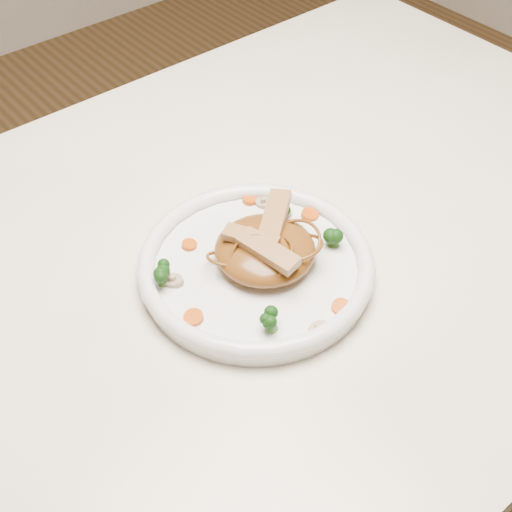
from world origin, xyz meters
TOP-DOWN VIEW (x-y plane):
  - ground at (0.00, 0.00)m, footprint 4.00×4.00m
  - table at (0.00, 0.00)m, footprint 1.20×0.80m
  - plate at (-0.05, -0.05)m, footprint 0.33×0.33m
  - noodle_mound at (-0.04, -0.05)m, footprint 0.13×0.13m
  - chicken_a at (-0.01, -0.03)m, footprint 0.08×0.07m
  - chicken_b at (-0.06, -0.04)m, footprint 0.05×0.07m
  - chicken_c at (-0.05, -0.07)m, footprint 0.04×0.08m
  - broccoli_0 at (0.01, -0.01)m, footprint 0.03×0.03m
  - broccoli_1 at (-0.15, -0.00)m, footprint 0.03×0.03m
  - broccoli_2 at (-0.10, -0.13)m, footprint 0.03×0.03m
  - broccoli_3 at (0.04, -0.08)m, footprint 0.03×0.03m
  - carrot_0 at (0.01, 0.04)m, footprint 0.03×0.03m
  - carrot_1 at (-0.16, -0.07)m, footprint 0.03×0.03m
  - carrot_2 at (0.05, -0.02)m, footprint 0.03×0.03m
  - carrot_3 at (-0.10, 0.03)m, footprint 0.02×0.02m
  - carrot_4 at (-0.03, -0.16)m, footprint 0.03×0.03m
  - mushroom_0 at (-0.07, -0.16)m, footprint 0.03×0.03m
  - mushroom_1 at (0.03, -0.00)m, footprint 0.03×0.03m
  - mushroom_2 at (-0.14, -0.01)m, footprint 0.03×0.03m
  - mushroom_3 at (0.02, 0.03)m, footprint 0.03×0.03m

SIDE VIEW (x-z plane):
  - ground at x=0.00m, z-range 0.00..0.00m
  - table at x=0.00m, z-range 0.28..1.03m
  - plate at x=-0.05m, z-range 0.75..0.77m
  - carrot_0 at x=0.01m, z-range 0.77..0.77m
  - carrot_1 at x=-0.16m, z-range 0.77..0.77m
  - carrot_2 at x=0.05m, z-range 0.77..0.77m
  - carrot_3 at x=-0.10m, z-range 0.77..0.77m
  - carrot_4 at x=-0.03m, z-range 0.77..0.77m
  - mushroom_0 at x=-0.07m, z-range 0.77..0.77m
  - mushroom_1 at x=0.03m, z-range 0.77..0.77m
  - mushroom_2 at x=-0.14m, z-range 0.77..0.77m
  - mushroom_3 at x=0.02m, z-range 0.77..0.77m
  - broccoli_3 at x=0.04m, z-range 0.77..0.79m
  - broccoli_2 at x=-0.10m, z-range 0.77..0.80m
  - noodle_mound at x=-0.04m, z-range 0.76..0.80m
  - broccoli_0 at x=0.01m, z-range 0.77..0.80m
  - broccoli_1 at x=-0.15m, z-range 0.77..0.80m
  - chicken_b at x=-0.06m, z-range 0.80..0.81m
  - chicken_c at x=-0.05m, z-range 0.80..0.81m
  - chicken_a at x=-0.01m, z-range 0.80..0.81m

